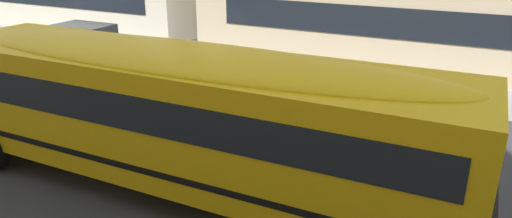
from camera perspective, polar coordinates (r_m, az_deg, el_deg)
name	(u,v)px	position (r m, az deg, el deg)	size (l,w,h in m)	color
ground_plane	(240,164)	(10.70, -2.00, -6.70)	(400.00, 400.00, 0.00)	#38383D
sidewalk_far	(340,81)	(16.94, 10.18, 3.41)	(120.00, 3.00, 0.01)	gray
lane_centreline	(240,164)	(10.69, -2.00, -6.69)	(110.00, 0.16, 0.01)	silver
school_bus	(168,105)	(9.38, -10.71, 0.48)	(13.09, 3.11, 2.92)	yellow
parked_car_grey_by_hydrant	(86,46)	(19.45, -19.97, 7.26)	(3.93, 1.93, 1.64)	gray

